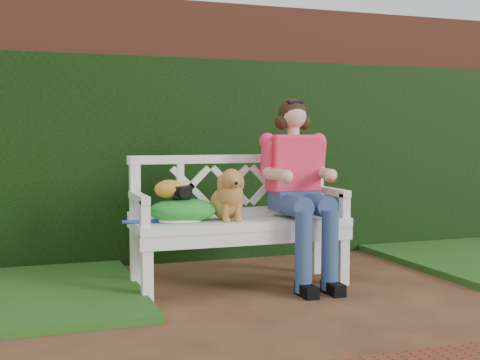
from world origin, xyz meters
name	(u,v)px	position (x,y,z in m)	size (l,w,h in m)	color
ground	(332,303)	(0.00, 0.00, 0.00)	(60.00, 60.00, 0.00)	#3C261A
brick_wall	(236,131)	(0.00, 1.90, 1.10)	(10.00, 0.30, 2.20)	brown
ivy_hedge	(244,160)	(0.00, 1.68, 0.85)	(10.00, 0.18, 1.70)	#12350A
garden_bench	(240,252)	(-0.40, 0.63, 0.24)	(1.58, 0.60, 0.48)	white
seated_woman	(295,195)	(0.02, 0.61, 0.63)	(0.53, 0.71, 1.26)	#E53F6B
dog	(228,194)	(-0.51, 0.59, 0.66)	(0.24, 0.33, 0.36)	brown
tennis_racket	(176,220)	(-0.87, 0.60, 0.49)	(0.56, 0.23, 0.03)	white
green_bag	(183,210)	(-0.81, 0.62, 0.56)	(0.46, 0.36, 0.16)	#2B811E
camera_item	(182,192)	(-0.82, 0.60, 0.68)	(0.13, 0.09, 0.08)	black
baseball_glove	(169,189)	(-0.91, 0.62, 0.70)	(0.20, 0.15, 0.13)	#C78126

